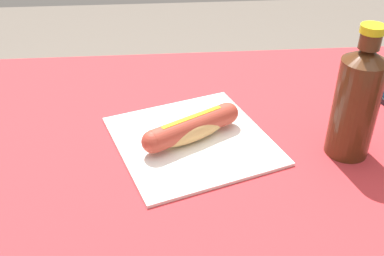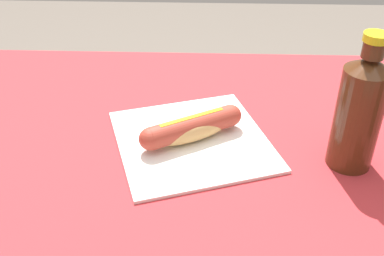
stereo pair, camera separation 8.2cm
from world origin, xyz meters
name	(u,v)px [view 1 (the left image)]	position (x,y,z in m)	size (l,w,h in m)	color
dining_table	(185,195)	(0.00, 0.00, 0.60)	(1.24, 0.76, 0.73)	brown
paper_wrapper	(192,140)	(-0.01, 0.01, 0.73)	(0.26, 0.27, 0.01)	white
hot_dog	(192,128)	(-0.01, 0.01, 0.76)	(0.18, 0.12, 0.05)	tan
soda_bottle	(357,101)	(-0.28, 0.06, 0.83)	(0.07, 0.07, 0.23)	#4C2814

